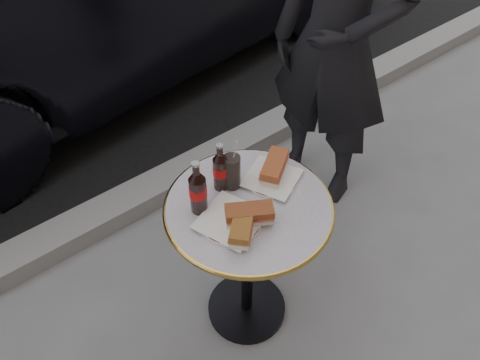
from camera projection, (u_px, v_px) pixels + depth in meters
ground at (247, 309)px, 2.21m from camera, size 80.00×80.00×0.00m
curb at (147, 193)px, 2.67m from camera, size 40.00×0.20×0.12m
bistro_table at (247, 264)px, 1.95m from camera, size 0.62×0.62×0.73m
plate_left at (231, 221)px, 1.63m from camera, size 0.25×0.25×0.01m
plate_right at (272, 179)px, 1.77m from camera, size 0.24×0.24×0.01m
sandwich_left_a at (242, 227)px, 1.57m from camera, size 0.17×0.16×0.06m
sandwich_left_b at (249, 215)px, 1.60m from camera, size 0.18×0.15×0.06m
sandwich_right at (274, 167)px, 1.77m from camera, size 0.18×0.16×0.06m
cola_bottle_left at (198, 187)px, 1.59m from camera, size 0.08×0.08×0.23m
cola_bottle_right at (220, 167)px, 1.68m from camera, size 0.07×0.07×0.21m
cola_glass at (232, 171)px, 1.71m from camera, size 0.08×0.08×0.14m
pedestrian at (337, 44)px, 2.19m from camera, size 0.59×0.74×1.79m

